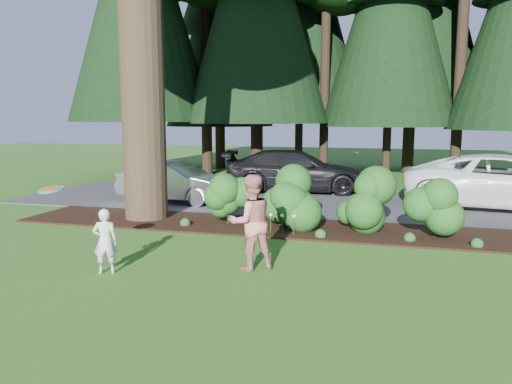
{
  "coord_description": "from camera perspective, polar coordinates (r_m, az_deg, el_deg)",
  "views": [
    {
      "loc": [
        2.34,
        -9.64,
        2.96
      ],
      "look_at": [
        -0.62,
        1.06,
        1.3
      ],
      "focal_mm": 35.0,
      "sensor_mm": 36.0,
      "label": 1
    }
  ],
  "objects": [
    {
      "name": "child",
      "position": [
        9.97,
        -16.86,
        -5.38
      ],
      "size": [
        0.54,
        0.45,
        1.26
      ],
      "primitive_type": "imported",
      "rotation": [
        0.0,
        0.0,
        3.54
      ],
      "color": "silver",
      "rests_on": "ground"
    },
    {
      "name": "driveway",
      "position": [
        17.55,
        7.56,
        -1.22
      ],
      "size": [
        22.0,
        6.0,
        0.03
      ],
      "primitive_type": "cube",
      "color": "#38383A",
      "rests_on": "ground"
    },
    {
      "name": "shrub_row",
      "position": [
        13.05,
        8.32,
        -1.07
      ],
      "size": [
        6.53,
        1.6,
        1.61
      ],
      "color": "#1D4A17",
      "rests_on": "ground"
    },
    {
      "name": "car_white_suv",
      "position": [
        18.0,
        26.72,
        1.05
      ],
      "size": [
        6.64,
        3.75,
        1.75
      ],
      "primitive_type": "imported",
      "rotation": [
        0.0,
        0.0,
        1.43
      ],
      "color": "white",
      "rests_on": "driveway"
    },
    {
      "name": "mulch_bed",
      "position": [
        13.42,
        5.04,
        -4.15
      ],
      "size": [
        16.0,
        2.5,
        0.05
      ],
      "primitive_type": "cube",
      "color": "black",
      "rests_on": "ground"
    },
    {
      "name": "lily_cluster",
      "position": [
        12.57,
        3.02,
        -2.81
      ],
      "size": [
        0.69,
        0.09,
        0.57
      ],
      "color": "#1D4A17",
      "rests_on": "ground"
    },
    {
      "name": "car_dark_suv",
      "position": [
        19.9,
        4.58,
        2.42
      ],
      "size": [
        5.99,
        3.21,
        1.65
      ],
      "primitive_type": "imported",
      "rotation": [
        0.0,
        0.0,
        1.74
      ],
      "color": "black",
      "rests_on": "driveway"
    },
    {
      "name": "frisbee",
      "position": [
        10.28,
        -22.39,
        0.28
      ],
      "size": [
        0.49,
        0.48,
        0.12
      ],
      "color": "teal",
      "rests_on": "ground"
    },
    {
      "name": "car_silver_wagon",
      "position": [
        17.68,
        -9.17,
        1.13
      ],
      "size": [
        4.35,
        1.98,
        1.38
      ],
      "primitive_type": "imported",
      "rotation": [
        0.0,
        0.0,
        1.44
      ],
      "color": "#BABABF",
      "rests_on": "driveway"
    },
    {
      "name": "adult",
      "position": [
        9.76,
        -0.59,
        -3.45
      ],
      "size": [
        1.15,
        1.1,
        1.88
      ],
      "primitive_type": "imported",
      "rotation": [
        0.0,
        0.0,
        3.74
      ],
      "color": "red",
      "rests_on": "ground"
    },
    {
      "name": "ground",
      "position": [
        10.35,
        1.74,
        -8.11
      ],
      "size": [
        80.0,
        80.0,
        0.0
      ],
      "primitive_type": "plane",
      "color": "#33631C",
      "rests_on": "ground"
    }
  ]
}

